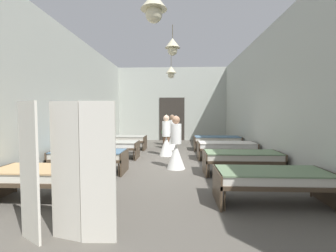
{
  "coord_description": "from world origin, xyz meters",
  "views": [
    {
      "loc": [
        0.35,
        -6.87,
        1.56
      ],
      "look_at": [
        0.0,
        1.19,
        1.1
      ],
      "focal_mm": 24.94,
      "sensor_mm": 36.0,
      "label": 1
    }
  ],
  "objects_px": {
    "bed_right_row_0": "(272,178)",
    "nurse_near_aisle": "(176,150)",
    "bed_right_row_2": "(226,146)",
    "bed_left_row_2": "(110,145)",
    "privacy_screen": "(64,172)",
    "patient_seated_primary": "(103,139)",
    "bed_right_row_1": "(242,157)",
    "bed_right_row_3": "(217,140)",
    "bed_left_row_0": "(49,175)",
    "bed_left_row_3": "(123,139)",
    "potted_plant": "(167,126)",
    "nurse_mid_aisle": "(166,141)",
    "nurse_far_aisle": "(172,137)",
    "bed_left_row_1": "(89,156)"
  },
  "relations": [
    {
      "from": "patient_seated_primary",
      "to": "bed_right_row_2",
      "type": "bearing_deg",
      "value": 27.62
    },
    {
      "from": "bed_right_row_2",
      "to": "patient_seated_primary",
      "type": "bearing_deg",
      "value": -152.38
    },
    {
      "from": "bed_left_row_3",
      "to": "bed_right_row_3",
      "type": "xyz_separation_m",
      "value": [
        3.92,
        0.0,
        0.0
      ]
    },
    {
      "from": "bed_left_row_0",
      "to": "bed_right_row_3",
      "type": "bearing_deg",
      "value": 55.45
    },
    {
      "from": "bed_left_row_0",
      "to": "bed_left_row_1",
      "type": "bearing_deg",
      "value": 90.0
    },
    {
      "from": "nurse_far_aisle",
      "to": "bed_left_row_1",
      "type": "bearing_deg",
      "value": 67.18
    },
    {
      "from": "bed_left_row_2",
      "to": "nurse_mid_aisle",
      "type": "relative_size",
      "value": 1.28
    },
    {
      "from": "bed_right_row_3",
      "to": "nurse_far_aisle",
      "type": "distance_m",
      "value": 1.87
    },
    {
      "from": "privacy_screen",
      "to": "patient_seated_primary",
      "type": "bearing_deg",
      "value": 115.45
    },
    {
      "from": "bed_right_row_1",
      "to": "potted_plant",
      "type": "xyz_separation_m",
      "value": [
        -2.17,
        5.3,
        0.47
      ]
    },
    {
      "from": "bed_right_row_1",
      "to": "bed_left_row_2",
      "type": "distance_m",
      "value": 4.36
    },
    {
      "from": "bed_right_row_0",
      "to": "bed_right_row_1",
      "type": "relative_size",
      "value": 1.0
    },
    {
      "from": "bed_right_row_2",
      "to": "privacy_screen",
      "type": "height_order",
      "value": "privacy_screen"
    },
    {
      "from": "bed_right_row_0",
      "to": "bed_right_row_2",
      "type": "height_order",
      "value": "same"
    },
    {
      "from": "bed_left_row_3",
      "to": "nurse_far_aisle",
      "type": "relative_size",
      "value": 1.28
    },
    {
      "from": "bed_left_row_1",
      "to": "patient_seated_primary",
      "type": "relative_size",
      "value": 2.37
    },
    {
      "from": "bed_right_row_1",
      "to": "patient_seated_primary",
      "type": "height_order",
      "value": "patient_seated_primary"
    },
    {
      "from": "bed_left_row_0",
      "to": "nurse_near_aisle",
      "type": "xyz_separation_m",
      "value": [
        2.25,
        2.41,
        0.09
      ]
    },
    {
      "from": "bed_right_row_0",
      "to": "nurse_near_aisle",
      "type": "bearing_deg",
      "value": 124.66
    },
    {
      "from": "bed_right_row_2",
      "to": "bed_left_row_3",
      "type": "height_order",
      "value": "same"
    },
    {
      "from": "nurse_near_aisle",
      "to": "privacy_screen",
      "type": "height_order",
      "value": "privacy_screen"
    },
    {
      "from": "bed_right_row_2",
      "to": "privacy_screen",
      "type": "xyz_separation_m",
      "value": [
        -2.97,
        -5.11,
        0.41
      ]
    },
    {
      "from": "potted_plant",
      "to": "nurse_near_aisle",
      "type": "bearing_deg",
      "value": -84.0
    },
    {
      "from": "bed_right_row_3",
      "to": "bed_right_row_1",
      "type": "bearing_deg",
      "value": -90.0
    },
    {
      "from": "bed_right_row_2",
      "to": "bed_left_row_2",
      "type": "bearing_deg",
      "value": 180.0
    },
    {
      "from": "bed_left_row_3",
      "to": "privacy_screen",
      "type": "bearing_deg",
      "value": -82.29
    },
    {
      "from": "bed_left_row_3",
      "to": "privacy_screen",
      "type": "xyz_separation_m",
      "value": [
        0.95,
        -7.01,
        0.41
      ]
    },
    {
      "from": "bed_left_row_2",
      "to": "bed_left_row_1",
      "type": "bearing_deg",
      "value": -90.0
    },
    {
      "from": "bed_left_row_3",
      "to": "bed_right_row_3",
      "type": "relative_size",
      "value": 1.0
    },
    {
      "from": "bed_right_row_3",
      "to": "nurse_mid_aisle",
      "type": "distance_m",
      "value": 2.44
    },
    {
      "from": "nurse_far_aisle",
      "to": "bed_right_row_0",
      "type": "bearing_deg",
      "value": 112.88
    },
    {
      "from": "bed_left_row_2",
      "to": "privacy_screen",
      "type": "distance_m",
      "value": 5.22
    },
    {
      "from": "patient_seated_primary",
      "to": "potted_plant",
      "type": "xyz_separation_m",
      "value": [
        1.4,
        5.27,
        0.04
      ]
    },
    {
      "from": "bed_right_row_2",
      "to": "bed_left_row_3",
      "type": "distance_m",
      "value": 4.36
    },
    {
      "from": "nurse_far_aisle",
      "to": "potted_plant",
      "type": "bearing_deg",
      "value": -72.61
    },
    {
      "from": "bed_left_row_1",
      "to": "bed_right_row_2",
      "type": "distance_m",
      "value": 4.36
    },
    {
      "from": "bed_right_row_3",
      "to": "nurse_near_aisle",
      "type": "relative_size",
      "value": 1.28
    },
    {
      "from": "bed_left_row_2",
      "to": "privacy_screen",
      "type": "height_order",
      "value": "privacy_screen"
    },
    {
      "from": "bed_right_row_2",
      "to": "nurse_far_aisle",
      "type": "xyz_separation_m",
      "value": [
        -1.87,
        2.0,
        0.09
      ]
    },
    {
      "from": "bed_left_row_1",
      "to": "privacy_screen",
      "type": "relative_size",
      "value": 1.12
    },
    {
      "from": "bed_left_row_1",
      "to": "nurse_mid_aisle",
      "type": "height_order",
      "value": "nurse_mid_aisle"
    },
    {
      "from": "bed_left_row_0",
      "to": "bed_left_row_1",
      "type": "relative_size",
      "value": 1.0
    },
    {
      "from": "bed_left_row_2",
      "to": "bed_right_row_2",
      "type": "height_order",
      "value": "same"
    },
    {
      "from": "bed_right_row_1",
      "to": "nurse_far_aisle",
      "type": "bearing_deg",
      "value": 115.59
    },
    {
      "from": "bed_right_row_0",
      "to": "patient_seated_primary",
      "type": "relative_size",
      "value": 2.37
    },
    {
      "from": "patient_seated_primary",
      "to": "potted_plant",
      "type": "height_order",
      "value": "potted_plant"
    },
    {
      "from": "bed_right_row_1",
      "to": "nurse_near_aisle",
      "type": "relative_size",
      "value": 1.28
    },
    {
      "from": "bed_left_row_2",
      "to": "potted_plant",
      "type": "height_order",
      "value": "potted_plant"
    },
    {
      "from": "bed_left_row_0",
      "to": "bed_left_row_3",
      "type": "distance_m",
      "value": 5.7
    },
    {
      "from": "nurse_mid_aisle",
      "to": "nurse_far_aisle",
      "type": "distance_m",
      "value": 1.44
    }
  ]
}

